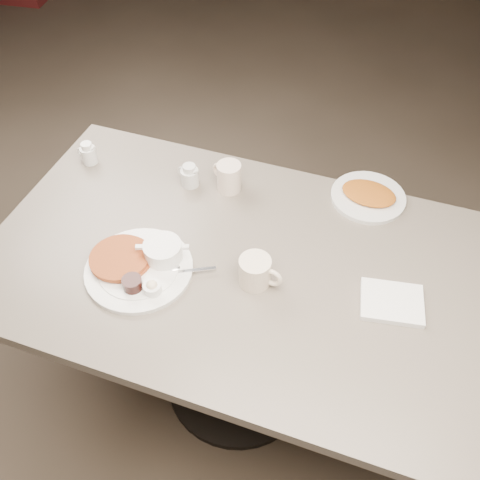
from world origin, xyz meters
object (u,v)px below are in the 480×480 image
(coffee_mug_near, at_px, (256,271))
(coffee_mug_far, at_px, (228,177))
(hash_plate, at_px, (368,196))
(creamer_left, at_px, (88,154))
(main_plate, at_px, (141,263))
(creamer_right, at_px, (190,176))
(diner_table, at_px, (238,295))

(coffee_mug_near, xyz_separation_m, coffee_mug_far, (-0.21, 0.34, 0.00))
(coffee_mug_far, bearing_deg, coffee_mug_near, -58.73)
(coffee_mug_far, height_order, hash_plate, coffee_mug_far)
(creamer_left, bearing_deg, coffee_mug_far, 3.82)
(coffee_mug_near, xyz_separation_m, creamer_left, (-0.71, 0.31, -0.01))
(coffee_mug_near, distance_m, coffee_mug_far, 0.40)
(main_plate, relative_size, coffee_mug_far, 3.35)
(coffee_mug_near, relative_size, creamer_right, 1.54)
(creamer_right, bearing_deg, main_plate, -88.48)
(main_plate, relative_size, coffee_mug_near, 3.10)
(diner_table, relative_size, coffee_mug_far, 12.21)
(coffee_mug_far, bearing_deg, creamer_left, -176.18)
(main_plate, height_order, creamer_left, creamer_left)
(coffee_mug_near, xyz_separation_m, creamer_right, (-0.34, 0.32, -0.01))
(diner_table, bearing_deg, hash_plate, 51.21)
(creamer_left, relative_size, hash_plate, 0.31)
(coffee_mug_far, xyz_separation_m, creamer_right, (-0.13, -0.02, -0.01))
(hash_plate, bearing_deg, main_plate, -138.03)
(creamer_left, bearing_deg, coffee_mug_near, -23.41)
(diner_table, relative_size, main_plate, 3.65)
(diner_table, bearing_deg, creamer_left, 158.42)
(coffee_mug_near, xyz_separation_m, hash_plate, (0.24, 0.45, -0.03))
(hash_plate, bearing_deg, coffee_mug_far, -167.01)
(coffee_mug_far, distance_m, creamer_left, 0.51)
(main_plate, xyz_separation_m, hash_plate, (0.57, 0.51, -0.01))
(diner_table, height_order, main_plate, main_plate)
(creamer_left, distance_m, creamer_right, 0.38)
(hash_plate, bearing_deg, diner_table, -128.79)
(diner_table, relative_size, creamer_left, 18.17)
(coffee_mug_far, distance_m, hash_plate, 0.46)
(coffee_mug_near, distance_m, creamer_left, 0.78)
(main_plate, height_order, creamer_right, creamer_right)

